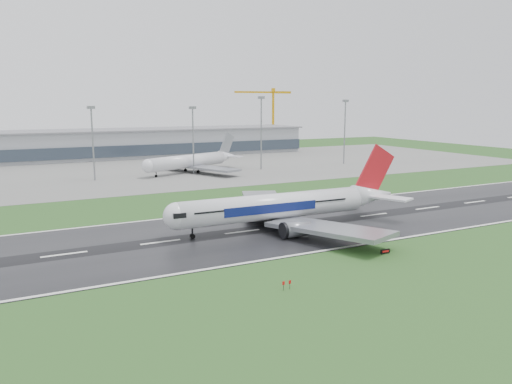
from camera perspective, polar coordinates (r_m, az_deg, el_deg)
ground at (r=120.09m, az=-1.56°, el=-4.55°), size 520.00×520.00×0.00m
runway at (r=120.07m, az=-1.56°, el=-4.53°), size 400.00×45.00×0.10m
apron at (r=237.16m, az=-14.78°, el=2.38°), size 400.00×130.00×0.08m
terminal at (r=295.01m, az=-17.40°, el=5.14°), size 240.00×36.00×15.00m
main_airliner at (r=123.00m, az=3.81°, el=0.27°), size 64.47×61.53×18.64m
parked_airliner at (r=224.00m, az=-7.42°, el=4.29°), size 71.07×69.05×16.22m
tower_crane at (r=349.15m, az=1.95°, el=8.39°), size 40.91×6.54×40.69m
runway_sign at (r=106.06m, az=14.44°, el=-6.56°), size 2.31×0.32×1.04m
floodmast_2 at (r=208.13m, az=-17.99°, el=5.07°), size 0.64×0.64×28.05m
floodmast_3 at (r=218.70m, az=-7.13°, el=5.66°), size 0.64×0.64×27.79m
floodmast_4 at (r=231.98m, az=0.59°, el=6.53°), size 0.64×0.64×32.19m
floodmast_5 at (r=257.48m, az=10.01°, el=6.57°), size 0.64×0.64×30.86m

